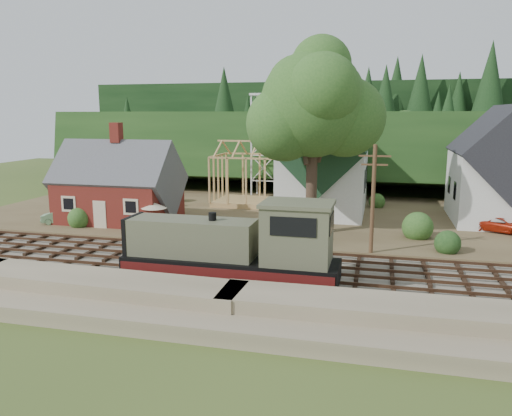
% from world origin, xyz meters
% --- Properties ---
extents(ground, '(140.00, 140.00, 0.00)m').
position_xyz_m(ground, '(0.00, 0.00, 0.00)').
color(ground, '#384C1E').
rests_on(ground, ground).
extents(embankment, '(64.00, 5.00, 1.60)m').
position_xyz_m(embankment, '(0.00, -8.50, 0.00)').
color(embankment, '#7F7259').
rests_on(embankment, ground).
extents(railroad_bed, '(64.00, 11.00, 0.16)m').
position_xyz_m(railroad_bed, '(0.00, 0.00, 0.08)').
color(railroad_bed, '#726B5B').
rests_on(railroad_bed, ground).
extents(village_flat, '(64.00, 26.00, 0.30)m').
position_xyz_m(village_flat, '(0.00, 18.00, 0.15)').
color(village_flat, brown).
rests_on(village_flat, ground).
extents(hillside, '(70.00, 28.96, 12.74)m').
position_xyz_m(hillside, '(0.00, 42.00, 0.00)').
color(hillside, '#1E3F19').
rests_on(hillside, ground).
extents(ridge, '(80.00, 20.00, 12.00)m').
position_xyz_m(ridge, '(0.00, 58.00, 0.00)').
color(ridge, black).
rests_on(ridge, ground).
extents(depot, '(10.80, 7.41, 9.00)m').
position_xyz_m(depot, '(-16.00, 11.00, 3.21)').
color(depot, '#5E1F15').
rests_on(depot, village_flat).
extents(church, '(8.40, 15.17, 13.00)m').
position_xyz_m(church, '(2.00, 19.68, 5.18)').
color(church, silver).
rests_on(church, village_flat).
extents(farmhouse, '(8.40, 10.80, 10.60)m').
position_xyz_m(farmhouse, '(18.00, 19.00, 4.87)').
color(farmhouse, silver).
rests_on(farmhouse, village_flat).
extents(timber_frame, '(8.20, 6.20, 6.99)m').
position_xyz_m(timber_frame, '(-6.00, 22.00, 3.27)').
color(timber_frame, tan).
rests_on(timber_frame, village_flat).
extents(lattice_tower, '(3.20, 3.20, 12.12)m').
position_xyz_m(lattice_tower, '(-6.00, 28.00, 10.03)').
color(lattice_tower, silver).
rests_on(lattice_tower, village_flat).
extents(big_tree, '(10.90, 8.40, 14.70)m').
position_xyz_m(big_tree, '(2.17, 10.08, 10.22)').
color(big_tree, '#38281E').
rests_on(big_tree, village_flat).
extents(telegraph_pole_near, '(2.20, 0.28, 8.00)m').
position_xyz_m(telegraph_pole_near, '(7.00, 5.20, 4.25)').
color(telegraph_pole_near, '#4C331E').
rests_on(telegraph_pole_near, ground).
extents(locomotive, '(12.66, 3.17, 5.05)m').
position_xyz_m(locomotive, '(-0.52, -3.00, 2.22)').
color(locomotive, black).
rests_on(locomotive, railroad_bed).
extents(car_blue, '(2.36, 3.41, 1.08)m').
position_xyz_m(car_blue, '(-4.90, 7.49, 0.84)').
color(car_blue, '#4F72AA').
rests_on(car_blue, village_flat).
extents(car_green, '(3.71, 2.38, 1.15)m').
position_xyz_m(car_green, '(-20.32, 8.29, 0.88)').
color(car_green, '#689265').
rests_on(car_green, village_flat).
extents(car_red, '(5.14, 3.89, 1.30)m').
position_xyz_m(car_red, '(17.51, 14.33, 0.95)').
color(car_red, '#B3250E').
rests_on(car_red, village_flat).
extents(patio_set, '(2.16, 2.16, 2.40)m').
position_xyz_m(patio_set, '(-11.06, 7.90, 2.34)').
color(patio_set, silver).
rests_on(patio_set, village_flat).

